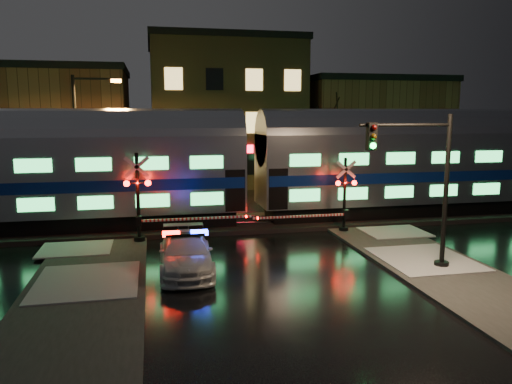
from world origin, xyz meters
TOP-DOWN VIEW (x-y plane):
  - ground at (0.00, 0.00)m, footprint 120.00×120.00m
  - ballast at (0.00, 5.00)m, footprint 90.00×4.20m
  - sidewalk_left at (-6.50, -6.00)m, footprint 4.00×20.00m
  - sidewalk_right at (6.50, -6.00)m, footprint 4.00×20.00m
  - building_left at (-13.00, 22.00)m, footprint 14.00×10.00m
  - building_mid at (2.00, 22.50)m, footprint 12.00×11.00m
  - building_right at (15.00, 22.00)m, footprint 12.00×10.00m
  - train at (0.96, 5.00)m, footprint 51.00×3.12m
  - police_car at (-3.00, -2.17)m, footprint 2.09×4.89m
  - crossing_signal_right at (4.82, 2.30)m, footprint 5.32×0.64m
  - crossing_signal_left at (-4.46, 2.31)m, footprint 5.91×0.66m
  - traffic_light at (5.74, -3.97)m, footprint 3.83×0.69m
  - streetlight at (-8.00, 9.00)m, footprint 2.68×0.28m

SIDE VIEW (x-z plane):
  - ground at x=0.00m, z-range 0.00..0.00m
  - sidewalk_left at x=-6.50m, z-range 0.00..0.12m
  - sidewalk_right at x=6.50m, z-range 0.00..0.12m
  - ballast at x=0.00m, z-range 0.00..0.24m
  - police_car at x=-3.00m, z-range -0.07..1.49m
  - crossing_signal_right at x=4.82m, z-range -0.33..3.43m
  - crossing_signal_left at x=-4.46m, z-range -0.36..3.82m
  - traffic_light at x=5.74m, z-range 0.19..6.11m
  - train at x=0.96m, z-range 0.42..6.35m
  - building_right at x=15.00m, z-range 0.00..8.50m
  - building_left at x=-13.00m, z-range 0.00..9.00m
  - streetlight at x=-8.00m, z-range 0.61..8.64m
  - building_mid at x=2.00m, z-range 0.00..11.50m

